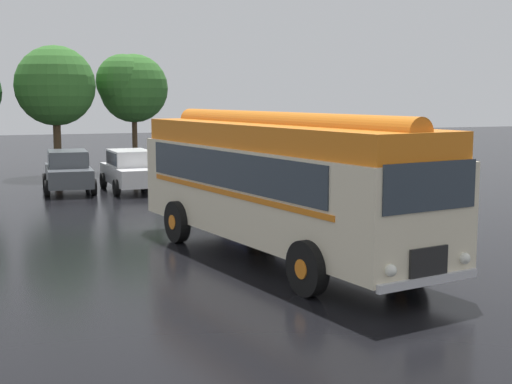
{
  "coord_description": "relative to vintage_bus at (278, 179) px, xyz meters",
  "views": [
    {
      "loc": [
        -6.56,
        -14.79,
        3.85
      ],
      "look_at": [
        -0.34,
        2.29,
        1.4
      ],
      "focal_mm": 50.0,
      "sensor_mm": 36.0,
      "label": 1
    }
  ],
  "objects": [
    {
      "name": "car_mid_right",
      "position": [
        1.79,
        13.95,
        -1.05
      ],
      "size": [
        2.29,
        4.36,
        1.66
      ],
      "color": "#B7BABF",
      "rests_on": "ground"
    },
    {
      "name": "box_van",
      "position": [
        4.41,
        13.36,
        -0.53
      ],
      "size": [
        2.38,
        5.79,
        2.5
      ],
      "color": "navy",
      "rests_on": "ground"
    },
    {
      "name": "ground_plane",
      "position": [
        0.34,
        -0.78,
        -1.89
      ],
      "size": [
        120.0,
        120.0,
        0.0
      ],
      "primitive_type": "plane",
      "color": "black"
    },
    {
      "name": "car_mid_left",
      "position": [
        -1.13,
        13.44,
        -1.05
      ],
      "size": [
        2.13,
        4.29,
        1.66
      ],
      "color": "silver",
      "rests_on": "ground"
    },
    {
      "name": "tree_centre",
      "position": [
        -3.37,
        19.87,
        2.45
      ],
      "size": [
        3.81,
        3.81,
        6.25
      ],
      "color": "#4C3823",
      "rests_on": "ground"
    },
    {
      "name": "vintage_bus",
      "position": [
        0.0,
        0.0,
        0.0
      ],
      "size": [
        4.34,
        10.37,
        3.49
      ],
      "color": "beige",
      "rests_on": "ground"
    },
    {
      "name": "tree_right_of_centre",
      "position": [
        0.32,
        21.23,
        2.46
      ],
      "size": [
        3.71,
        3.51,
        6.0
      ],
      "color": "#4C3823",
      "rests_on": "ground"
    },
    {
      "name": "car_near_left",
      "position": [
        -3.56,
        14.01,
        -1.05
      ],
      "size": [
        2.07,
        4.26,
        1.66
      ],
      "color": "#4C5156",
      "rests_on": "ground"
    }
  ]
}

